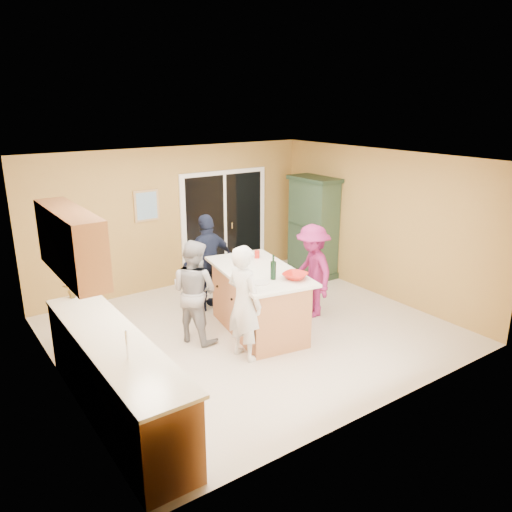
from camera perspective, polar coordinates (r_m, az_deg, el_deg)
floor at (r=7.74m, az=-0.49°, el=-8.53°), size 5.50×5.50×0.00m
ceiling at (r=7.00m, az=-0.55°, el=10.98°), size 5.50×5.00×0.10m
wall_back at (r=9.37m, az=-9.24°, el=4.32°), size 5.50×0.10×2.60m
wall_front at (r=5.51m, az=14.46°, el=-5.40°), size 5.50×0.10×2.60m
wall_left at (r=6.22m, az=-21.93°, el=-3.49°), size 0.10×5.00×2.60m
wall_right at (r=9.06m, az=14.00°, el=3.57°), size 0.10×5.00×2.60m
left_cabinet_run at (r=5.72m, az=-15.34°, el=-13.99°), size 0.65×3.05×1.24m
upper_cabinets at (r=5.90m, az=-20.44°, el=1.47°), size 0.35×1.60×0.75m
sliding_door at (r=9.88m, az=-3.60°, el=3.70°), size 1.90×0.07×2.10m
framed_picture at (r=9.06m, az=-12.40°, el=5.64°), size 0.46×0.04×0.56m
kitchen_island at (r=7.56m, az=0.30°, el=-5.33°), size 1.33×2.03×0.99m
green_hutch at (r=9.95m, az=6.55°, el=3.20°), size 0.57×1.07×1.97m
woman_white at (r=6.68m, az=-1.38°, el=-5.37°), size 0.47×0.64×1.60m
woman_grey at (r=7.24m, az=-7.06°, el=-4.01°), size 0.82×0.91×1.52m
woman_navy at (r=8.29m, az=-5.49°, el=-0.73°), size 0.98×0.46×1.63m
woman_magenta at (r=8.07m, az=6.46°, el=-1.70°), size 0.77×1.08×1.52m
serving_bowl at (r=7.01m, az=4.50°, el=-2.28°), size 0.44×0.44×0.08m
tulip_vase at (r=6.82m, az=-20.39°, el=-3.07°), size 0.22×0.17×0.37m
tumbler_near at (r=7.74m, az=-1.21°, el=-0.23°), size 0.08×0.08×0.10m
tumbler_far at (r=7.89m, az=0.12°, el=0.20°), size 0.10×0.10×0.12m
wine_bottle at (r=6.94m, az=1.98°, el=-1.60°), size 0.08×0.08×0.35m
white_plate at (r=6.82m, az=0.58°, el=-3.08°), size 0.31×0.31×0.02m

